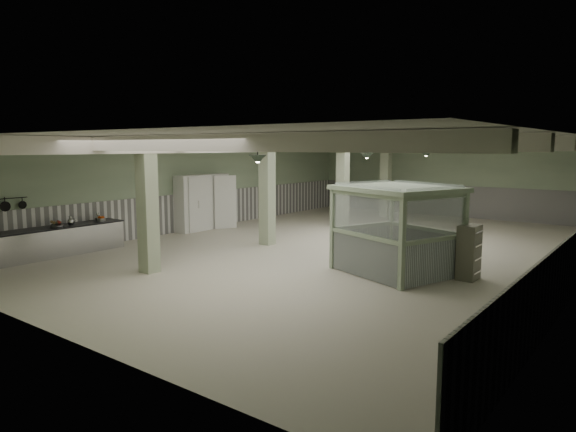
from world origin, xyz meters
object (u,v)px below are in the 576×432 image
Objects in this scene: prep_counter at (37,244)px; guard_booth at (397,213)px; walkin_cooler at (203,202)px; filing_cabinet at (469,252)px.

guard_booth reaches higher than prep_counter.
guard_booth is (9.45, -2.00, 0.47)m from walkin_cooler.
prep_counter is 2.20× the size of walkin_cooler.
walkin_cooler is 9.67m from guard_booth.
prep_counter is 1.54× the size of guard_booth.
walkin_cooler is 1.78× the size of filing_cabinet.
walkin_cooler reaches higher than filing_cabinet.
guard_booth is (9.36, 4.91, 1.15)m from prep_counter.
prep_counter is 6.94m from walkin_cooler.
filing_cabinet reaches higher than prep_counter.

